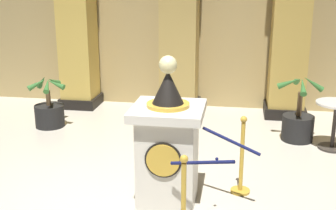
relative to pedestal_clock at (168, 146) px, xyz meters
The scene contains 10 objects.
back_wall 4.33m from the pedestal_clock, 95.23° to the left, with size 10.48×0.16×3.81m, color tan.
pedestal_clock is the anchor object (origin of this frame).
stanchion_far 0.99m from the pedestal_clock, 23.95° to the left, with size 0.24×0.24×0.99m.
velvet_rope 0.64m from the pedestal_clock, 25.56° to the right, with size 0.94×0.96×0.22m.
column_left 4.54m from the pedestal_clock, 123.17° to the left, with size 0.75×0.75×3.66m.
column_right 4.19m from the pedestal_clock, 65.87° to the left, with size 0.78×0.78×3.66m.
column_centre_rear 3.87m from the pedestal_clock, 95.87° to the left, with size 0.82×0.82×3.66m.
potted_palm_left 3.46m from the pedestal_clock, 136.83° to the left, with size 0.66×0.65×0.95m.
potted_palm_right 2.95m from the pedestal_clock, 53.48° to the left, with size 0.74×0.74×1.10m.
cafe_table 3.05m from the pedestal_clock, 42.54° to the left, with size 0.61×0.61×0.74m.
Camera 1 is at (1.14, -4.36, 2.59)m, focal length 47.42 mm.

